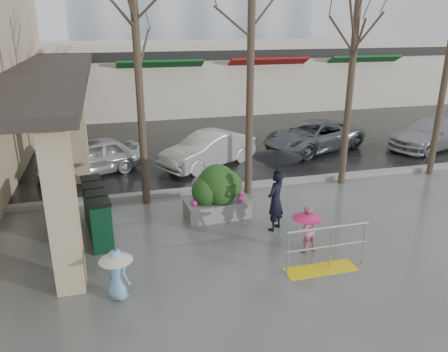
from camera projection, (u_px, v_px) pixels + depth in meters
name	position (u px, v px, depth m)	size (l,w,h in m)	color
ground	(247.00, 251.00, 10.32)	(120.00, 120.00, 0.00)	#51514F
street_asphalt	(149.00, 100.00, 30.33)	(120.00, 36.00, 0.01)	black
curb	(208.00, 189.00, 13.93)	(120.00, 0.30, 0.15)	gray
canopy_slab	(47.00, 67.00, 15.20)	(2.80, 18.00, 0.25)	#2D2823
pillar_front	(62.00, 209.00, 8.32)	(0.55, 0.55, 3.50)	tan
pillar_back	(77.00, 131.00, 14.23)	(0.55, 0.55, 3.50)	tan
storefront_row	(188.00, 76.00, 26.48)	(34.00, 6.74, 4.00)	beige
handrail	(324.00, 254.00, 9.44)	(1.90, 0.50, 1.03)	yellow
tree_west	(135.00, 23.00, 11.40)	(3.20, 3.20, 6.80)	#382B21
tree_midwest	(251.00, 17.00, 12.14)	(3.20, 3.20, 7.00)	#382B21
tree_mideast	(356.00, 31.00, 13.08)	(3.20, 3.20, 6.50)	#382B21
woman	(276.00, 181.00, 10.97)	(1.24, 1.24, 2.19)	black
child_pink	(306.00, 225.00, 10.13)	(0.70, 0.70, 1.13)	pink
child_blue	(117.00, 269.00, 8.36)	(0.66, 0.66, 1.06)	#6F9FC6
planter	(217.00, 192.00, 11.91)	(1.80, 1.05, 1.52)	gray
news_boxes	(97.00, 212.00, 10.94)	(0.77, 2.28, 1.25)	#0C3820
car_a	(90.00, 157.00, 15.31)	(1.49, 3.70, 1.26)	silver
car_b	(208.00, 150.00, 16.21)	(1.33, 3.82, 1.26)	silver
car_c	(313.00, 136.00, 18.21)	(2.09, 4.53, 1.26)	#5B5F63
car_d	(432.00, 133.00, 18.58)	(1.77, 4.34, 1.26)	#A1A1A6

